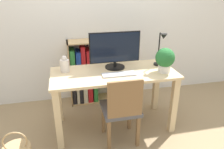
# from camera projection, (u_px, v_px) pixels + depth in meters

# --- Properties ---
(ground_plane) EXTENTS (10.00, 10.00, 0.00)m
(ground_plane) POSITION_uv_depth(u_px,v_px,m) (114.00, 125.00, 2.82)
(ground_plane) COLOR #997F5B
(wall_back) EXTENTS (8.00, 0.05, 2.60)m
(wall_back) POSITION_uv_depth(u_px,v_px,m) (100.00, 12.00, 3.10)
(wall_back) COLOR silver
(wall_back) RESTS_ON ground_plane
(desk) EXTENTS (1.44, 0.64, 0.74)m
(desk) POSITION_uv_depth(u_px,v_px,m) (114.00, 83.00, 2.58)
(desk) COLOR #D8BC8C
(desk) RESTS_ON ground_plane
(monitor) EXTENTS (0.61, 0.24, 0.44)m
(monitor) POSITION_uv_depth(u_px,v_px,m) (115.00, 49.00, 2.56)
(monitor) COLOR black
(monitor) RESTS_ON desk
(keyboard) EXTENTS (0.38, 0.12, 0.02)m
(keyboard) POSITION_uv_depth(u_px,v_px,m) (119.00, 74.00, 2.44)
(keyboard) COLOR #B2B2B7
(keyboard) RESTS_ON desk
(vase) EXTENTS (0.11, 0.11, 0.19)m
(vase) POSITION_uv_depth(u_px,v_px,m) (65.00, 65.00, 2.51)
(vase) COLOR silver
(vase) RESTS_ON desk
(desk_lamp) EXTENTS (0.10, 0.19, 0.41)m
(desk_lamp) POSITION_uv_depth(u_px,v_px,m) (161.00, 47.00, 2.59)
(desk_lamp) COLOR black
(desk_lamp) RESTS_ON desk
(potted_plant) EXTENTS (0.22, 0.22, 0.28)m
(potted_plant) POSITION_uv_depth(u_px,v_px,m) (165.00, 59.00, 2.47)
(potted_plant) COLOR silver
(potted_plant) RESTS_ON desk
(chair) EXTENTS (0.40, 0.40, 0.83)m
(chair) POSITION_uv_depth(u_px,v_px,m) (122.00, 108.00, 2.34)
(chair) COLOR #4C4C51
(chair) RESTS_ON ground_plane
(bookshelf) EXTENTS (0.86, 0.28, 0.95)m
(bookshelf) POSITION_uv_depth(u_px,v_px,m) (89.00, 73.00, 3.23)
(bookshelf) COLOR tan
(bookshelf) RESTS_ON ground_plane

